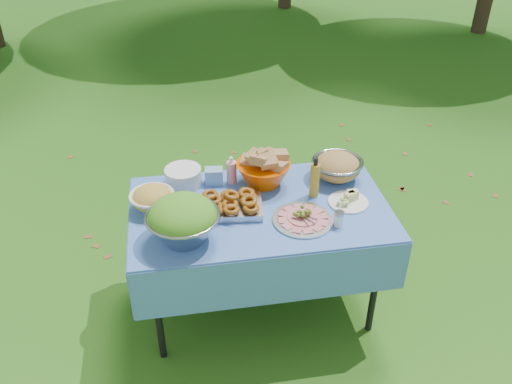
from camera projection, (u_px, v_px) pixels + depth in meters
The scene contains 14 objects.
ground at pixel (259, 303), 3.49m from camera, with size 80.00×80.00×0.00m, color #0F3509.
picnic_table at pixel (260, 258), 3.28m from camera, with size 1.46×0.86×0.76m, color #84BAFF.
salad_bowl at pixel (183, 220), 2.76m from camera, with size 0.38×0.38×0.25m, color #9CA0A4, non-canonical shape.
pasta_bowl_white at pixel (152, 198), 3.02m from camera, with size 0.25×0.25×0.14m, color white, non-canonical shape.
plate_stack at pixel (183, 177), 3.24m from camera, with size 0.22×0.22×0.11m, color white.
wipes_box at pixel (214, 176), 3.25m from camera, with size 0.11×0.08×0.10m, color #7AA8CF.
sanitizer_bottle at pixel (232, 170), 3.24m from camera, with size 0.06×0.06×0.17m, color pink.
bread_bowl at pixel (263, 168), 3.21m from camera, with size 0.33×0.33×0.22m, color #ED5000, non-canonical shape.
pasta_bowl_steel at pixel (337, 166), 3.28m from camera, with size 0.31×0.31×0.16m, color #9CA0A4, non-canonical shape.
fried_tray at pixel (231, 204), 3.02m from camera, with size 0.35×0.25×0.08m, color #B9B8BD.
charcuterie_platter at pixel (303, 215), 2.94m from camera, with size 0.33×0.33×0.08m, color silver.
oil_bottle at pixel (315, 177), 3.09m from camera, with size 0.06×0.06×0.25m, color #B48D23.
cheese_plate at pixel (349, 198), 3.08m from camera, with size 0.23×0.23×0.06m, color white.
shaker at pixel (339, 219), 2.90m from camera, with size 0.05×0.05×0.09m, color white.
Camera 1 is at (-0.43, -2.46, 2.54)m, focal length 38.00 mm.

